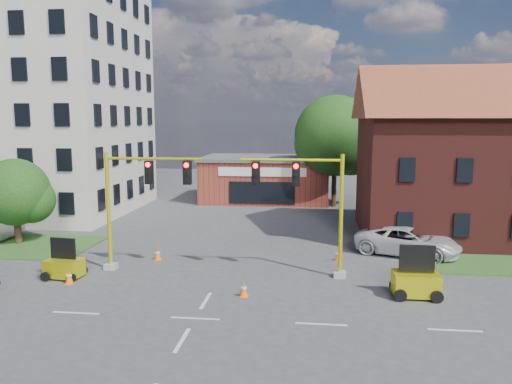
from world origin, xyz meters
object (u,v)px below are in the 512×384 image
signal_mast_west (138,197)px  trailer_west (64,266)px  trailer_east (416,281)px  signal_mast_east (308,200)px  pickup_white (408,241)px

signal_mast_west → trailer_west: bearing=-153.0°
signal_mast_west → trailer_east: (13.59, -2.45, -3.21)m
trailer_west → trailer_east: (16.94, -0.74, 0.09)m
signal_mast_east → trailer_west: size_ratio=3.15×
trailer_west → pickup_white: size_ratio=0.33×
signal_mast_west → trailer_west: (-3.35, -1.71, -3.31)m
signal_mast_west → signal_mast_east: same height
signal_mast_west → trailer_east: signal_mast_west is taller
signal_mast_west → pickup_white: size_ratio=1.04×
signal_mast_west → trailer_west: signal_mast_west is taller
trailer_west → signal_mast_west: bearing=33.8°
signal_mast_east → pickup_white: bearing=39.0°
trailer_east → pickup_white: size_ratio=0.38×
signal_mast_east → signal_mast_west: bearing=180.0°
trailer_west → trailer_east: 16.96m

